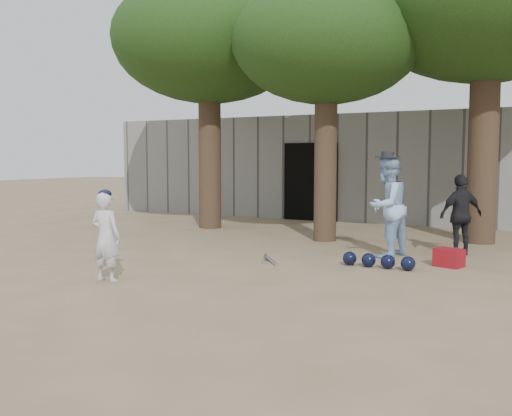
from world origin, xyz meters
The scene contains 9 objects.
ground centered at (0.00, 0.00, 0.00)m, with size 70.00×70.00×0.00m, color #937C5E.
boy_player centered at (-0.73, -1.10, 0.64)m, with size 0.47×0.31×1.29m, color silver.
spectator_blue centered at (2.29, 2.80, 0.91)m, with size 0.88×0.69×1.82m, color #99C0ED.
spectator_dark centered at (3.45, 3.62, 0.74)m, with size 0.87×0.36×1.48m, color black.
red_bag centered at (3.45, 2.33, 0.15)m, with size 0.42×0.32×0.30m, color maroon.
back_building centered at (0.00, 10.33, 1.50)m, with size 16.00×5.24×3.00m.
helmet_row centered at (2.46, 1.70, 0.12)m, with size 1.19×0.25×0.23m.
bat_pile centered at (0.63, 1.40, 0.03)m, with size 0.61×0.75×0.06m.
tree_row centered at (0.74, 5.02, 4.69)m, with size 11.40×5.80×6.69m.
Camera 1 is at (4.91, -7.26, 1.76)m, focal length 40.00 mm.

